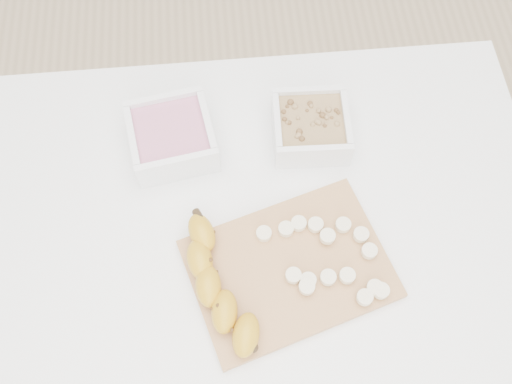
{
  "coord_description": "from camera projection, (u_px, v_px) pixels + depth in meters",
  "views": [
    {
      "loc": [
        -0.04,
        -0.37,
        1.64
      ],
      "look_at": [
        0.0,
        0.03,
        0.81
      ],
      "focal_mm": 40.0,
      "sensor_mm": 36.0,
      "label": 1
    }
  ],
  "objects": [
    {
      "name": "ground",
      "position": [
        257.0,
        323.0,
        1.64
      ],
      "size": [
        3.5,
        3.5,
        0.0
      ],
      "primitive_type": "plane",
      "color": "#C6AD89",
      "rests_on": "ground"
    },
    {
      "name": "table",
      "position": [
        257.0,
        243.0,
        1.05
      ],
      "size": [
        1.0,
        0.7,
        0.75
      ],
      "color": "white",
      "rests_on": "ground"
    },
    {
      "name": "bowl_yogurt",
      "position": [
        172.0,
        136.0,
        1.0
      ],
      "size": [
        0.16,
        0.16,
        0.07
      ],
      "color": "white",
      "rests_on": "table"
    },
    {
      "name": "bowl_granola",
      "position": [
        311.0,
        127.0,
        1.01
      ],
      "size": [
        0.14,
        0.14,
        0.06
      ],
      "color": "white",
      "rests_on": "table"
    },
    {
      "name": "cutting_board",
      "position": [
        289.0,
        269.0,
        0.92
      ],
      "size": [
        0.36,
        0.3,
        0.01
      ],
      "primitive_type": "cube",
      "rotation": [
        0.0,
        0.0,
        0.29
      ],
      "color": "tan",
      "rests_on": "table"
    },
    {
      "name": "banana",
      "position": [
        220.0,
        287.0,
        0.88
      ],
      "size": [
        0.09,
        0.24,
        0.04
      ],
      "primitive_type": null,
      "rotation": [
        0.0,
        0.0,
        0.13
      ],
      "color": "#C89018",
      "rests_on": "cutting_board"
    },
    {
      "name": "banana_slices",
      "position": [
        329.0,
        257.0,
        0.91
      ],
      "size": [
        0.2,
        0.16,
        0.02
      ],
      "color": "#F4E5BD",
      "rests_on": "cutting_board"
    }
  ]
}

